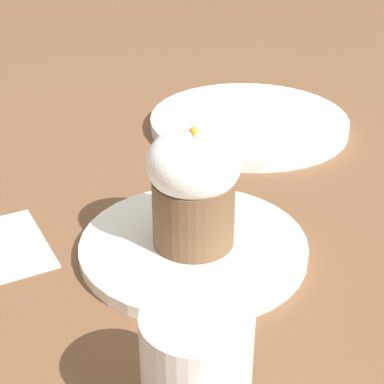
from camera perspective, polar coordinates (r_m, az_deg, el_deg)
name	(u,v)px	position (r m, az deg, el deg)	size (l,w,h in m)	color
ground_plane	(193,252)	(0.64, 0.13, -5.35)	(4.00, 4.00, 0.00)	brown
dessert_plate	(193,247)	(0.64, 0.13, -4.88)	(0.23, 0.23, 0.01)	white
carrot_cake	(192,185)	(0.60, 0.00, 0.60)	(0.09, 0.09, 0.12)	brown
spoon	(217,229)	(0.65, 2.27, -3.30)	(0.08, 0.10, 0.01)	#B7B7BC
coffee_cup	(197,372)	(0.45, 0.41, -15.69)	(0.11, 0.08, 0.09)	white
side_plate	(249,122)	(0.92, 5.08, 6.18)	(0.28, 0.28, 0.02)	white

